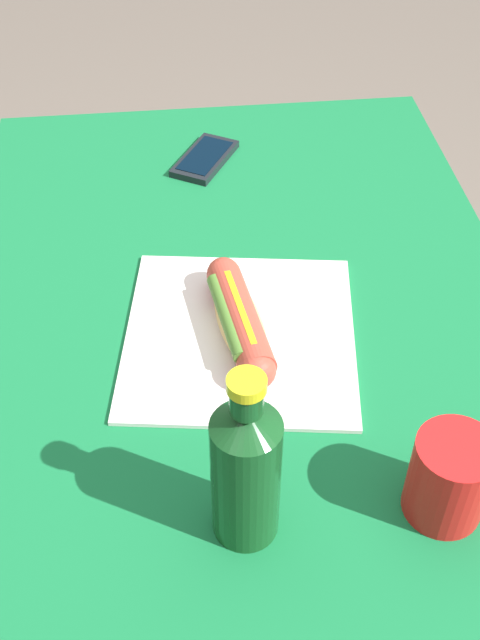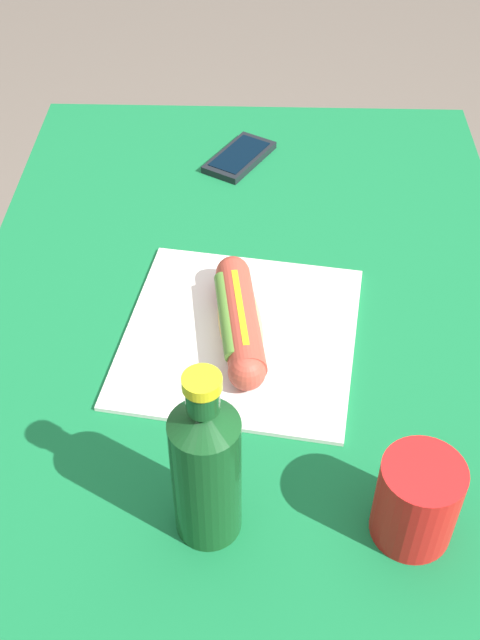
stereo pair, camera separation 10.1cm
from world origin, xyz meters
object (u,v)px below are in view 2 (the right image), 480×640
(cell_phone, at_px, (239,157))
(drinking_cup, at_px, (417,501))
(hot_dog, at_px, (239,320))
(soda_bottle, at_px, (206,467))

(cell_phone, bearing_deg, drinking_cup, -164.12)
(hot_dog, bearing_deg, soda_bottle, 175.14)
(hot_dog, xyz_separation_m, soda_bottle, (-0.28, 0.02, 0.07))
(cell_phone, xyz_separation_m, soda_bottle, (-0.70, 0.01, 0.09))
(cell_phone, bearing_deg, soda_bottle, 179.10)
(hot_dog, distance_m, drinking_cup, 0.33)
(hot_dog, height_order, soda_bottle, soda_bottle)
(hot_dog, xyz_separation_m, drinking_cup, (-0.28, -0.19, 0.02))
(cell_phone, relative_size, soda_bottle, 0.66)
(soda_bottle, distance_m, drinking_cup, 0.21)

